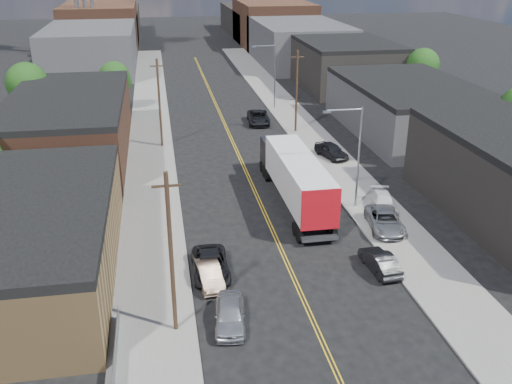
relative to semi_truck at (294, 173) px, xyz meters
name	(u,v)px	position (x,y,z in m)	size (l,w,h in m)	color
ground	(219,111)	(-2.98, 32.60, -2.62)	(260.00, 260.00, 0.00)	black
centerline	(233,143)	(-2.98, 17.60, -2.62)	(0.32, 120.00, 0.01)	gold
sidewalk_left	(151,147)	(-12.48, 17.60, -2.55)	(5.00, 140.00, 0.15)	slate
sidewalk_right	(312,138)	(6.52, 17.60, -2.55)	(5.00, 140.00, 0.15)	slate
warehouse_tan	(21,239)	(-20.98, -9.40, 0.18)	(12.00, 22.00, 5.60)	olive
warehouse_brown	(69,125)	(-20.98, 16.60, 0.68)	(12.00, 26.00, 6.60)	#4F2D1F
industrial_right_b	(409,107)	(19.02, 18.60, 0.43)	(14.00, 24.00, 6.10)	#313234
industrial_right_c	(344,64)	(19.02, 44.60, 1.18)	(14.00, 22.00, 7.60)	black
skyline_left_a	(92,48)	(-22.98, 67.60, 1.38)	(16.00, 30.00, 8.00)	#313234
skyline_right_a	(298,43)	(17.02, 67.60, 1.38)	(16.00, 30.00, 8.00)	#313234
skyline_left_b	(101,27)	(-22.98, 92.60, 2.38)	(16.00, 26.00, 10.00)	#4F2D1F
skyline_right_b	(273,23)	(17.02, 92.60, 2.38)	(16.00, 26.00, 10.00)	#4F2D1F
skyline_left_c	(107,24)	(-22.98, 112.60, 0.88)	(16.00, 40.00, 7.00)	black
skyline_right_c	(258,21)	(17.02, 112.60, 0.88)	(16.00, 40.00, 7.00)	black
streetlight_near	(355,150)	(4.62, -2.40, 2.71)	(3.39, 0.25, 9.00)	gray
streetlight_far	(272,71)	(4.62, 32.60, 2.71)	(3.39, 0.25, 9.00)	gray
utility_pole_left_near	(171,254)	(-11.18, -17.40, 2.52)	(1.60, 0.26, 10.00)	black
utility_pole_left_far	(159,103)	(-11.18, 17.60, 2.52)	(1.60, 0.26, 10.00)	black
utility_pole_right	(297,91)	(5.22, 20.60, 2.52)	(1.60, 0.26, 10.00)	black
tree_left_mid	(28,86)	(-26.92, 27.60, 2.86)	(5.10, 5.04, 8.37)	black
tree_left_far	(115,79)	(-16.92, 34.60, 1.94)	(4.35, 4.20, 6.97)	black
tree_right_far	(423,67)	(27.08, 32.60, 2.56)	(4.85, 4.76, 7.91)	black
semi_truck	(294,173)	(0.00, 0.00, 0.00)	(3.05, 17.52, 4.60)	silver
car_left_a	(230,314)	(-7.98, -17.40, -1.86)	(1.79, 4.45, 1.52)	#AAADB0
car_left_b	(209,274)	(-8.72, -12.51, -1.94)	(1.45, 4.15, 1.37)	#7D6652
car_left_c	(211,265)	(-8.52, -11.40, -1.88)	(2.44, 5.30, 1.47)	black
car_right_oncoming	(380,262)	(3.15, -12.91, -1.92)	(1.49, 4.28, 1.41)	black
car_right_lot_a	(385,220)	(5.81, -7.06, -1.72)	(2.48, 5.37, 1.49)	gray
car_right_lot_b	(383,202)	(7.14, -3.40, -1.81)	(1.86, 4.57, 1.33)	white
car_right_lot_c	(331,150)	(6.68, 10.35, -1.68)	(1.87, 4.64, 1.58)	black
car_ahead_truck	(258,117)	(1.37, 25.24, -1.82)	(2.67, 5.80, 1.61)	black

